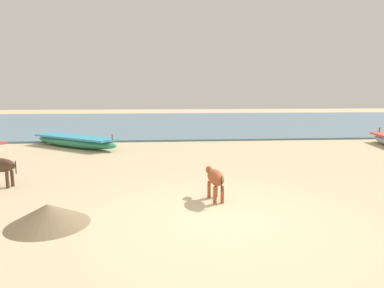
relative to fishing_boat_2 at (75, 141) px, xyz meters
The scene contains 5 objects.
ground 8.86m from the fishing_boat_2, 61.66° to the right, with size 80.00×80.00×0.00m, color #CCB789.
sea_water 11.96m from the fishing_boat_2, 69.44° to the left, with size 60.00×20.00×0.08m, color slate.
fishing_boat_2 is the anchor object (origin of this frame).
calf_near_rust 8.05m from the fishing_boat_2, 57.66° to the right, with size 0.36×0.91×0.59m.
debris_pile_1 7.94m from the fishing_boat_2, 78.77° to the right, with size 1.26×1.26×0.33m, color #7A6647.
Camera 1 is at (-0.87, -5.11, 2.00)m, focal length 31.29 mm.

